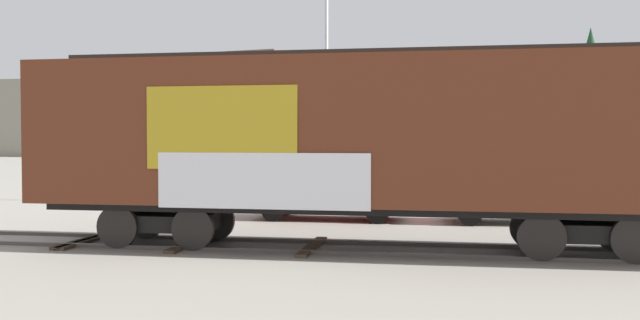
% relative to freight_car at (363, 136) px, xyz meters
% --- Properties ---
extents(ground_plane, '(260.00, 260.00, 0.00)m').
position_rel_freight_car_xyz_m(ground_plane, '(0.02, 0.00, -2.42)').
color(ground_plane, gray).
extents(track, '(60.01, 4.53, 0.08)m').
position_rel_freight_car_xyz_m(track, '(-0.37, -0.01, -2.38)').
color(track, '#4C4742').
rests_on(track, ground_plane).
extents(freight_car, '(14.08, 3.57, 4.23)m').
position_rel_freight_car_xyz_m(freight_car, '(0.00, 0.00, 0.00)').
color(freight_car, '#5B2B19').
rests_on(freight_car, ground_plane).
extents(flagpole, '(1.46, 1.00, 9.82)m').
position_rel_freight_car_xyz_m(flagpole, '(-3.05, 9.07, 3.95)').
color(flagpole, silver).
rests_on(flagpole, ground_plane).
extents(hillside, '(123.03, 37.25, 14.66)m').
position_rel_freight_car_xyz_m(hillside, '(0.08, 78.59, 2.46)').
color(hillside, gray).
rests_on(hillside, ground_plane).
extents(parked_car_red, '(4.43, 2.00, 1.71)m').
position_rel_freight_car_xyz_m(parked_car_red, '(-1.85, 5.17, -1.55)').
color(parked_car_red, '#B21E1E').
rests_on(parked_car_red, ground_plane).
extents(parked_car_silver, '(4.73, 2.19, 1.63)m').
position_rel_freight_car_xyz_m(parked_car_silver, '(3.57, 5.43, -1.61)').
color(parked_car_silver, '#B7BABF').
rests_on(parked_car_silver, ground_plane).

